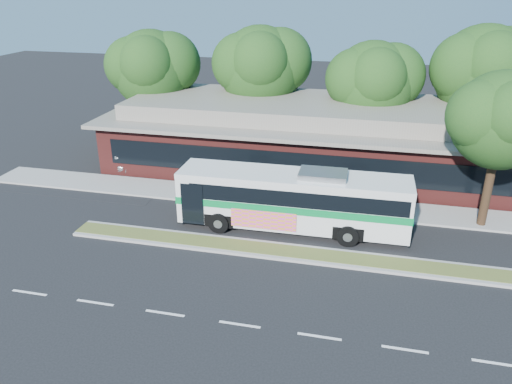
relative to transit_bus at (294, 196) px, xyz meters
The scene contains 12 objects.
ground 4.34m from the transit_bus, 53.91° to the right, with size 120.00×120.00×0.00m, color black.
median_strip 3.89m from the transit_bus, 48.07° to the right, with size 26.00×1.10×0.15m, color #535B27.
sidewalk 4.34m from the transit_bus, 54.19° to the left, with size 44.00×2.60×0.12m, color gray.
parking_lot 17.19m from the transit_bus, 156.50° to the left, with size 14.00×12.00×0.01m, color black.
plaza_building 10.08m from the transit_bus, 76.69° to the left, with size 33.20×11.20×4.45m.
tree_bg_a 17.60m from the transit_bus, 135.72° to the left, with size 6.47×5.80×8.63m.
tree_bg_b 14.31m from the transit_bus, 108.14° to the left, with size 6.69×6.00×9.00m.
tree_bg_c 13.07m from the transit_bus, 72.69° to the left, with size 6.24×5.60×8.26m.
tree_bg_d 17.47m from the transit_bus, 50.29° to the left, with size 6.91×6.20×9.37m.
transit_bus is the anchor object (origin of this frame).
sedan 12.46m from the transit_bus, 148.89° to the left, with size 1.95×4.80×1.39m, color silver.
sidewalk_tree 10.99m from the transit_bus, 15.04° to the left, with size 5.35×4.80×8.09m.
Camera 1 is at (1.08, -19.68, 12.00)m, focal length 35.00 mm.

